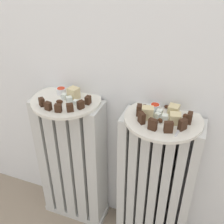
{
  "coord_description": "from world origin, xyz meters",
  "views": [
    {
      "loc": [
        0.31,
        -0.55,
        1.22
      ],
      "look_at": [
        0.0,
        0.28,
        0.67
      ],
      "focal_mm": 42.68,
      "sensor_mm": 36.0,
      "label": 1
    }
  ],
  "objects_px": {
    "plate_left": "(66,100)",
    "jam_bowl_right": "(155,107)",
    "radiator_left": "(73,164)",
    "radiator_right": "(155,186)",
    "plate_right": "(163,119)",
    "jam_bowl_left": "(61,91)",
    "fork": "(180,128)"
  },
  "relations": [
    {
      "from": "plate_left",
      "to": "jam_bowl_right",
      "type": "height_order",
      "value": "jam_bowl_right"
    },
    {
      "from": "radiator_left",
      "to": "radiator_right",
      "type": "height_order",
      "value": "same"
    },
    {
      "from": "radiator_right",
      "to": "plate_right",
      "type": "distance_m",
      "value": 0.35
    },
    {
      "from": "plate_right",
      "to": "jam_bowl_left",
      "type": "relative_size",
      "value": 7.3
    },
    {
      "from": "radiator_right",
      "to": "plate_left",
      "type": "height_order",
      "value": "plate_left"
    },
    {
      "from": "radiator_right",
      "to": "plate_left",
      "type": "xyz_separation_m",
      "value": [
        -0.4,
        -0.0,
        0.35
      ]
    },
    {
      "from": "jam_bowl_left",
      "to": "fork",
      "type": "height_order",
      "value": "jam_bowl_left"
    },
    {
      "from": "jam_bowl_left",
      "to": "fork",
      "type": "bearing_deg",
      "value": -9.19
    },
    {
      "from": "radiator_right",
      "to": "plate_right",
      "type": "height_order",
      "value": "plate_right"
    },
    {
      "from": "radiator_left",
      "to": "jam_bowl_right",
      "type": "distance_m",
      "value": 0.52
    },
    {
      "from": "radiator_right",
      "to": "jam_bowl_right",
      "type": "relative_size",
      "value": 17.67
    },
    {
      "from": "radiator_right",
      "to": "jam_bowl_left",
      "type": "bearing_deg",
      "value": 175.45
    },
    {
      "from": "jam_bowl_left",
      "to": "jam_bowl_right",
      "type": "xyz_separation_m",
      "value": [
        0.4,
        0.01,
        -0.0
      ]
    },
    {
      "from": "radiator_right",
      "to": "jam_bowl_right",
      "type": "xyz_separation_m",
      "value": [
        -0.04,
        0.04,
        0.37
      ]
    },
    {
      "from": "plate_right",
      "to": "fork",
      "type": "relative_size",
      "value": 3.01
    },
    {
      "from": "fork",
      "to": "jam_bowl_right",
      "type": "bearing_deg",
      "value": 140.5
    },
    {
      "from": "radiator_right",
      "to": "jam_bowl_right",
      "type": "distance_m",
      "value": 0.37
    },
    {
      "from": "plate_left",
      "to": "jam_bowl_right",
      "type": "relative_size",
      "value": 7.51
    },
    {
      "from": "radiator_left",
      "to": "jam_bowl_left",
      "type": "bearing_deg",
      "value": 139.9
    },
    {
      "from": "plate_right",
      "to": "fork",
      "type": "height_order",
      "value": "fork"
    },
    {
      "from": "plate_right",
      "to": "jam_bowl_left",
      "type": "height_order",
      "value": "jam_bowl_left"
    },
    {
      "from": "plate_right",
      "to": "jam_bowl_right",
      "type": "relative_size",
      "value": 7.51
    },
    {
      "from": "radiator_left",
      "to": "radiator_right",
      "type": "xyz_separation_m",
      "value": [
        0.4,
        0.0,
        0.0
      ]
    },
    {
      "from": "radiator_left",
      "to": "plate_right",
      "type": "bearing_deg",
      "value": 0.0
    },
    {
      "from": "fork",
      "to": "radiator_right",
      "type": "bearing_deg",
      "value": 144.89
    },
    {
      "from": "radiator_left",
      "to": "fork",
      "type": "relative_size",
      "value": 7.09
    },
    {
      "from": "fork",
      "to": "radiator_left",
      "type": "bearing_deg",
      "value": 174.24
    },
    {
      "from": "plate_right",
      "to": "fork",
      "type": "bearing_deg",
      "value": -35.11
    },
    {
      "from": "radiator_left",
      "to": "jam_bowl_left",
      "type": "distance_m",
      "value": 0.37
    },
    {
      "from": "radiator_right",
      "to": "jam_bowl_right",
      "type": "bearing_deg",
      "value": 134.5
    },
    {
      "from": "radiator_left",
      "to": "plate_right",
      "type": "xyz_separation_m",
      "value": [
        0.4,
        0.0,
        0.35
      ]
    },
    {
      "from": "plate_left",
      "to": "jam_bowl_right",
      "type": "xyz_separation_m",
      "value": [
        0.36,
        0.04,
        0.02
      ]
    }
  ]
}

